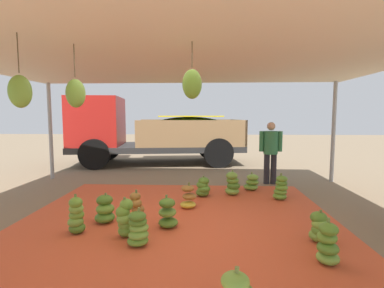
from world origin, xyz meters
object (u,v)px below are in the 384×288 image
banana_bunch_6 (252,183)px  worker_0 (271,148)px  banana_bunch_13 (138,229)px  banana_bunch_2 (125,219)px  cargo_truck_main (151,131)px  banana_bunch_9 (105,210)px  banana_bunch_3 (328,245)px  banana_bunch_7 (203,187)px  banana_bunch_5 (76,216)px  banana_bunch_10 (233,184)px  banana_bunch_15 (168,214)px  banana_bunch_14 (320,228)px  banana_bunch_11 (188,197)px  banana_bunch_1 (136,207)px  banana_bunch_12 (281,188)px

banana_bunch_6 → worker_0: worker_0 is taller
worker_0 → banana_bunch_13: bearing=-124.7°
banana_bunch_2 → banana_bunch_13: 0.34m
banana_bunch_13 → cargo_truck_main: cargo_truck_main is taller
banana_bunch_2 → banana_bunch_13: banana_bunch_2 is taller
banana_bunch_9 → worker_0: bearing=41.4°
banana_bunch_3 → banana_bunch_7: banana_bunch_3 is taller
banana_bunch_5 → banana_bunch_10: size_ratio=1.08×
banana_bunch_2 → banana_bunch_5: size_ratio=0.98×
banana_bunch_2 → banana_bunch_13: (0.24, -0.24, -0.05)m
banana_bunch_5 → banana_bunch_15: bearing=12.8°
banana_bunch_6 → banana_bunch_2: bearing=-129.0°
banana_bunch_3 → banana_bunch_10: 3.07m
banana_bunch_14 → worker_0: bearing=88.6°
banana_bunch_2 → worker_0: (2.80, 3.45, 0.65)m
banana_bunch_6 → banana_bunch_10: banana_bunch_10 is taller
banana_bunch_11 → worker_0: size_ratio=0.31×
banana_bunch_2 → banana_bunch_15: 0.68m
banana_bunch_2 → worker_0: worker_0 is taller
banana_bunch_1 → banana_bunch_13: same height
banana_bunch_7 → banana_bunch_12: 1.62m
banana_bunch_2 → banana_bunch_14: 2.72m
banana_bunch_14 → banana_bunch_9: bearing=169.6°
banana_bunch_6 → banana_bunch_13: bearing=-123.6°
banana_bunch_6 → banana_bunch_10: size_ratio=0.84×
banana_bunch_6 → banana_bunch_5: bearing=-138.2°
banana_bunch_13 → banana_bunch_3: bearing=-10.0°
banana_bunch_10 → banana_bunch_9: bearing=-141.8°
banana_bunch_10 → banana_bunch_12: bearing=-17.2°
banana_bunch_10 → banana_bunch_13: 2.95m
banana_bunch_2 → banana_bunch_13: bearing=-44.5°
banana_bunch_10 → banana_bunch_15: 2.26m
banana_bunch_10 → banana_bunch_11: bearing=-134.4°
banana_bunch_6 → banana_bunch_3: bearing=-84.3°
banana_bunch_9 → banana_bunch_14: bearing=-10.4°
banana_bunch_9 → cargo_truck_main: cargo_truck_main is taller
banana_bunch_12 → cargo_truck_main: size_ratio=0.09×
banana_bunch_15 → banana_bunch_10: bearing=58.6°
banana_bunch_3 → banana_bunch_11: bearing=130.7°
banana_bunch_9 → banana_bunch_10: bearing=38.2°
banana_bunch_7 → banana_bunch_15: 1.85m
banana_bunch_2 → banana_bunch_6: bearing=51.0°
banana_bunch_15 → banana_bunch_12: bearing=37.2°
banana_bunch_12 → banana_bunch_14: (0.01, -2.04, -0.04)m
banana_bunch_2 → cargo_truck_main: bearing=97.4°
banana_bunch_6 → cargo_truck_main: bearing=129.4°
banana_bunch_7 → banana_bunch_15: size_ratio=0.88×
banana_bunch_15 → banana_bunch_1: bearing=152.4°
banana_bunch_7 → banana_bunch_2: bearing=-116.9°
banana_bunch_12 → banana_bunch_13: 3.33m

